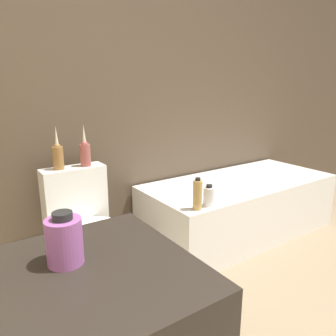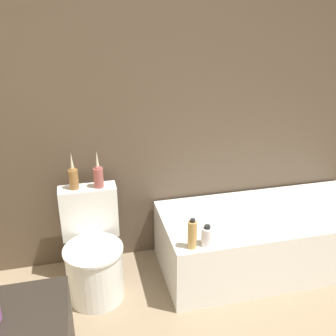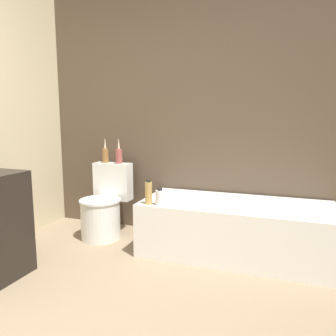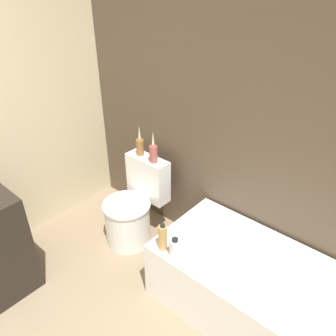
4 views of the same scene
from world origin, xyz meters
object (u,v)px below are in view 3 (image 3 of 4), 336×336
bathtub (235,228)px  vase_silver (119,155)px  shampoo_bottle_short (160,197)px  vase_gold (105,154)px  shampoo_bottle_tall (149,193)px  toilet (104,208)px

bathtub → vase_silver: (-1.28, 0.20, 0.60)m
shampoo_bottle_short → vase_gold: bearing=148.4°
bathtub → shampoo_bottle_short: (-0.62, -0.30, 0.31)m
shampoo_bottle_short → bathtub: bearing=25.9°
vase_gold → shampoo_bottle_tall: vase_gold is taller
shampoo_bottle_tall → shampoo_bottle_short: size_ratio=1.44×
vase_silver → shampoo_bottle_short: bearing=-37.1°
toilet → shampoo_bottle_tall: 0.77m
bathtub → vase_gold: vase_gold is taller
vase_gold → toilet: bearing=-66.8°
vase_silver → shampoo_bottle_tall: 0.79m
toilet → vase_silver: (0.09, 0.19, 0.54)m
vase_gold → shampoo_bottle_tall: 0.93m
toilet → vase_gold: size_ratio=2.71×
bathtub → toilet: bearing=179.6°
vase_gold → shampoo_bottle_short: size_ratio=1.85×
vase_silver → shampoo_bottle_tall: vase_silver is taller
vase_silver → shampoo_bottle_tall: (0.55, -0.50, -0.26)m
vase_gold → vase_silver: bearing=-4.6°
vase_gold → shampoo_bottle_tall: size_ratio=1.28×
toilet → shampoo_bottle_short: size_ratio=5.01×
vase_gold → shampoo_bottle_short: vase_gold is taller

